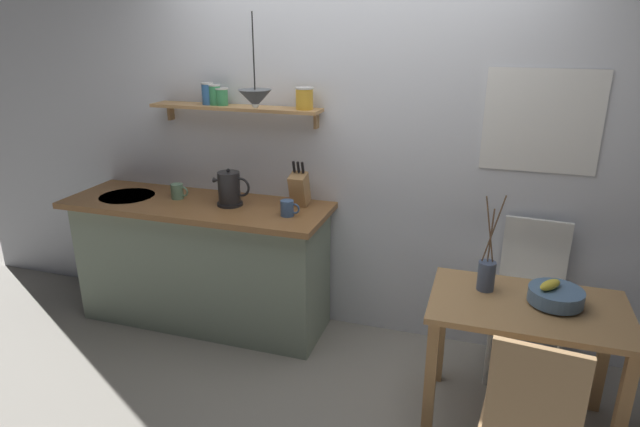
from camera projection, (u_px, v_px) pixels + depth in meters
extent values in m
plane|color=gray|center=(323.00, 370.00, 3.40)|extent=(14.00, 14.00, 0.00)
cube|color=silver|center=(383.00, 140.00, 3.48)|extent=(6.80, 0.10, 2.70)
cube|color=white|center=(542.00, 122.00, 3.10)|extent=(0.65, 0.01, 0.59)
cube|color=silver|center=(542.00, 121.00, 3.10)|extent=(0.59, 0.01, 0.53)
cube|color=gray|center=(203.00, 265.00, 3.84)|extent=(1.74, 0.52, 0.88)
cube|color=brown|center=(196.00, 205.00, 3.66)|extent=(1.83, 0.63, 0.04)
cylinder|color=#B7BABF|center=(127.00, 196.00, 3.80)|extent=(0.38, 0.38, 0.01)
cube|color=tan|center=(235.00, 108.00, 3.56)|extent=(1.18, 0.18, 0.02)
cube|color=#99754C|center=(171.00, 111.00, 3.80)|extent=(0.02, 0.06, 0.12)
cube|color=#99754C|center=(316.00, 119.00, 3.49)|extent=(0.02, 0.06, 0.12)
cylinder|color=#3366A3|center=(208.00, 94.00, 3.59)|extent=(0.08, 0.08, 0.13)
cylinder|color=silver|center=(207.00, 83.00, 3.56)|extent=(0.08, 0.08, 0.01)
cylinder|color=#388E56|center=(215.00, 96.00, 3.57)|extent=(0.08, 0.08, 0.12)
cylinder|color=silver|center=(214.00, 85.00, 3.55)|extent=(0.08, 0.08, 0.01)
cylinder|color=#388E56|center=(222.00, 97.00, 3.56)|extent=(0.08, 0.08, 0.10)
cylinder|color=silver|center=(221.00, 89.00, 3.54)|extent=(0.08, 0.08, 0.01)
cylinder|color=gold|center=(304.00, 99.00, 3.39)|extent=(0.11, 0.11, 0.13)
cylinder|color=silver|center=(304.00, 88.00, 3.37)|extent=(0.12, 0.12, 0.01)
cube|color=tan|center=(529.00, 307.00, 2.73)|extent=(0.97, 0.61, 0.03)
cube|color=tan|center=(430.00, 380.00, 2.75)|extent=(0.06, 0.06, 0.69)
cube|color=tan|center=(621.00, 417.00, 2.49)|extent=(0.06, 0.06, 0.69)
cube|color=tan|center=(441.00, 329.00, 3.20)|extent=(0.06, 0.06, 0.69)
cube|color=tan|center=(603.00, 356.00, 2.95)|extent=(0.06, 0.06, 0.69)
cube|color=tan|center=(534.00, 406.00, 1.99)|extent=(0.34, 0.06, 0.50)
cube|color=white|center=(528.00, 309.00, 3.22)|extent=(0.46, 0.45, 0.03)
cube|color=white|center=(534.00, 257.00, 3.30)|extent=(0.38, 0.05, 0.49)
cylinder|color=white|center=(488.00, 352.00, 3.20)|extent=(0.03, 0.03, 0.44)
cylinder|color=white|center=(556.00, 366.00, 3.07)|extent=(0.03, 0.03, 0.44)
cylinder|color=white|center=(494.00, 322.00, 3.52)|extent=(0.03, 0.03, 0.44)
cylinder|color=white|center=(556.00, 334.00, 3.39)|extent=(0.03, 0.03, 0.44)
cylinder|color=#51759E|center=(554.00, 303.00, 2.72)|extent=(0.12, 0.12, 0.01)
cylinder|color=#51759E|center=(556.00, 296.00, 2.70)|extent=(0.27, 0.27, 0.07)
ellipsoid|color=yellow|center=(550.00, 285.00, 2.69)|extent=(0.14, 0.15, 0.04)
cylinder|color=#475675|center=(486.00, 276.00, 2.85)|extent=(0.09, 0.09, 0.16)
cylinder|color=brown|center=(490.00, 229.00, 2.77)|extent=(0.07, 0.01, 0.36)
cylinder|color=brown|center=(491.00, 236.00, 2.78)|extent=(0.01, 0.01, 0.29)
cylinder|color=brown|center=(494.00, 229.00, 2.75)|extent=(0.09, 0.01, 0.37)
cylinder|color=black|center=(230.00, 204.00, 3.60)|extent=(0.17, 0.17, 0.02)
cylinder|color=#232326|center=(229.00, 187.00, 3.56)|extent=(0.15, 0.15, 0.21)
sphere|color=black|center=(228.00, 170.00, 3.52)|extent=(0.02, 0.02, 0.02)
cone|color=#232326|center=(216.00, 180.00, 3.57)|extent=(0.04, 0.04, 0.04)
torus|color=black|center=(241.00, 187.00, 3.53)|extent=(0.13, 0.02, 0.13)
cube|color=tan|center=(299.00, 189.00, 3.55)|extent=(0.11, 0.17, 0.23)
cylinder|color=black|center=(294.00, 167.00, 3.49)|extent=(0.02, 0.04, 0.08)
cylinder|color=black|center=(298.00, 167.00, 3.48)|extent=(0.02, 0.04, 0.08)
cylinder|color=black|center=(303.00, 168.00, 3.47)|extent=(0.02, 0.04, 0.08)
cylinder|color=slate|center=(177.00, 191.00, 3.72)|extent=(0.08, 0.08, 0.10)
torus|color=slate|center=(184.00, 192.00, 3.70)|extent=(0.07, 0.01, 0.07)
cylinder|color=#3D5B89|center=(287.00, 208.00, 3.38)|extent=(0.08, 0.08, 0.10)
torus|color=#3D5B89|center=(295.00, 209.00, 3.37)|extent=(0.07, 0.01, 0.07)
cylinder|color=black|center=(253.00, 51.00, 3.11)|extent=(0.01, 0.01, 0.43)
cone|color=#4C5156|center=(255.00, 99.00, 3.20)|extent=(0.20, 0.20, 0.11)
sphere|color=white|center=(255.00, 104.00, 3.21)|extent=(0.04, 0.04, 0.04)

